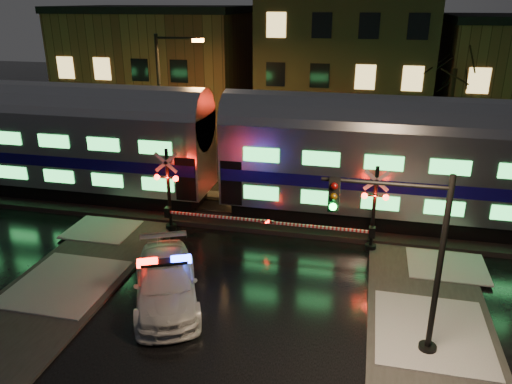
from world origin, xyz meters
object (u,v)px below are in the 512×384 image
at_px(police_car, 166,282).
at_px(traffic_light, 407,262).
at_px(crossing_signal_right, 364,217).
at_px(streetlight, 165,99).
at_px(crossing_signal_left, 176,199).

height_order(police_car, traffic_light, traffic_light).
height_order(crossing_signal_right, streetlight, streetlight).
bearing_deg(crossing_signal_left, police_car, -72.66).
bearing_deg(police_car, crossing_signal_right, 15.47).
height_order(crossing_signal_right, crossing_signal_left, crossing_signal_left).
distance_m(crossing_signal_right, traffic_light, 6.58).
relative_size(crossing_signal_right, crossing_signal_left, 0.96).
xyz_separation_m(traffic_light, streetlight, (-12.58, 12.99, 1.73)).
relative_size(police_car, crossing_signal_left, 1.03).
distance_m(crossing_signal_left, traffic_light, 11.48).
distance_m(crossing_signal_right, streetlight, 13.57).
bearing_deg(streetlight, traffic_light, -45.94).
bearing_deg(traffic_light, crossing_signal_left, 155.45).
xyz_separation_m(crossing_signal_right, streetlight, (-11.35, 6.70, 3.21)).
height_order(traffic_light, streetlight, streetlight).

